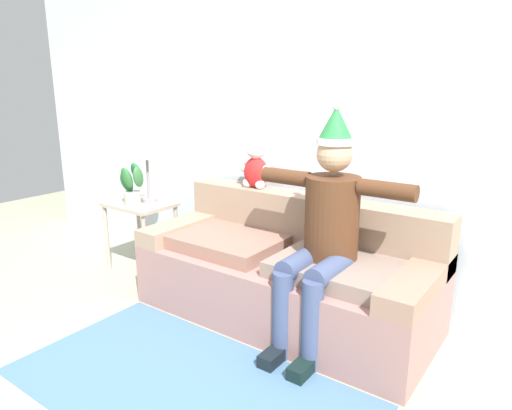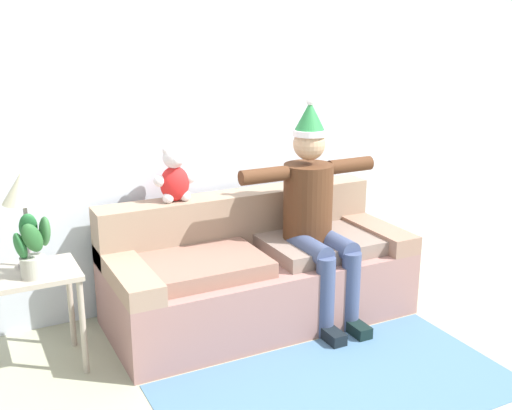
# 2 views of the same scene
# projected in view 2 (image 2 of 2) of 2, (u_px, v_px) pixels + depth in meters

# --- Properties ---
(ground_plane) EXTENTS (10.00, 10.00, 0.00)m
(ground_plane) POSITION_uv_depth(u_px,v_px,m) (338.00, 386.00, 3.54)
(ground_plane) COLOR #A6A78B
(back_wall) EXTENTS (7.00, 0.10, 2.70)m
(back_wall) POSITION_uv_depth(u_px,v_px,m) (223.00, 115.00, 4.49)
(back_wall) COLOR silver
(back_wall) RESTS_ON ground_plane
(couch) EXTENTS (2.06, 0.89, 0.83)m
(couch) POSITION_uv_depth(u_px,v_px,m) (256.00, 272.00, 4.33)
(couch) COLOR #9E716A
(couch) RESTS_ON ground_plane
(person_seated) EXTENTS (1.02, 0.77, 1.52)m
(person_seated) POSITION_uv_depth(u_px,v_px,m) (315.00, 209.00, 4.22)
(person_seated) COLOR #502E1A
(person_seated) RESTS_ON ground_plane
(teddy_bear) EXTENTS (0.29, 0.17, 0.38)m
(teddy_bear) POSITION_uv_depth(u_px,v_px,m) (175.00, 176.00, 4.17)
(teddy_bear) COLOR red
(teddy_bear) RESTS_ON couch
(side_table) EXTENTS (0.56, 0.42, 0.62)m
(side_table) POSITION_uv_depth(u_px,v_px,m) (29.00, 289.00, 3.59)
(side_table) COLOR #B0A393
(side_table) RESTS_ON ground_plane
(table_lamp) EXTENTS (0.24, 0.24, 0.57)m
(table_lamp) POSITION_uv_depth(u_px,v_px,m) (23.00, 192.00, 3.52)
(table_lamp) COLOR gray
(table_lamp) RESTS_ON side_table
(potted_plant) EXTENTS (0.23, 0.21, 0.37)m
(potted_plant) POSITION_uv_depth(u_px,v_px,m) (32.00, 247.00, 3.45)
(potted_plant) COLOR #BBB8A8
(potted_plant) RESTS_ON side_table
(area_rug) EXTENTS (2.01, 1.07, 0.01)m
(area_rug) POSITION_uv_depth(u_px,v_px,m) (340.00, 388.00, 3.52)
(area_rug) COLOR teal
(area_rug) RESTS_ON ground_plane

